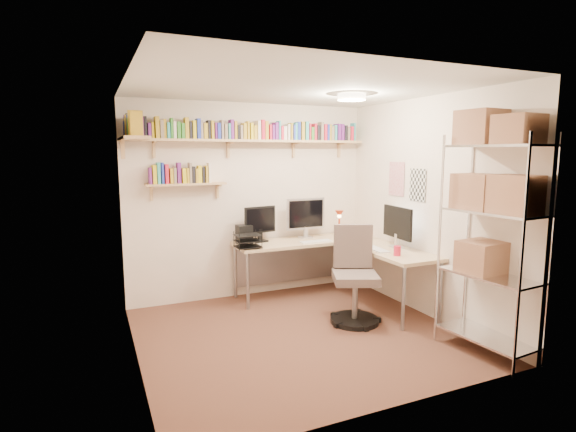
# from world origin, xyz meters

# --- Properties ---
(ground) EXTENTS (3.20, 3.20, 0.00)m
(ground) POSITION_xyz_m (0.00, 0.00, 0.00)
(ground) COLOR #4E3121
(ground) RESTS_ON ground
(room_shell) EXTENTS (3.24, 3.04, 2.52)m
(room_shell) POSITION_xyz_m (0.00, 0.00, 1.55)
(room_shell) COLOR beige
(room_shell) RESTS_ON ground
(wall_shelves) EXTENTS (3.12, 1.09, 0.80)m
(wall_shelves) POSITION_xyz_m (-0.43, 1.30, 2.03)
(wall_shelves) COLOR tan
(wall_shelves) RESTS_ON ground
(corner_desk) EXTENTS (1.96, 1.87, 1.28)m
(corner_desk) POSITION_xyz_m (0.70, 0.94, 0.73)
(corner_desk) COLOR #D8AF8C
(corner_desk) RESTS_ON ground
(office_chair) EXTENTS (0.62, 0.63, 1.07)m
(office_chair) POSITION_xyz_m (0.72, 0.11, 0.45)
(office_chair) COLOR black
(office_chair) RESTS_ON ground
(wire_rack) EXTENTS (0.51, 0.92, 2.26)m
(wire_rack) POSITION_xyz_m (1.42, -1.07, 1.51)
(wire_rack) COLOR silver
(wire_rack) RESTS_ON ground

